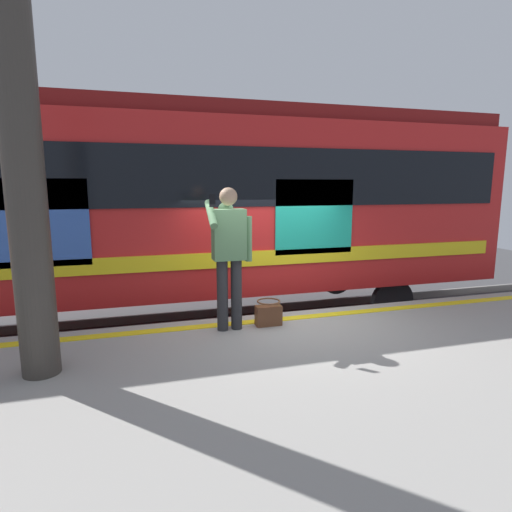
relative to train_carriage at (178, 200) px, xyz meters
name	(u,v)px	position (x,y,z in m)	size (l,w,h in m)	color
ground_plane	(276,371)	(-1.15, 2.15, -2.46)	(26.57, 26.57, 0.00)	#3D3D3F
platform	(342,415)	(-1.15, 4.17, -2.00)	(17.71, 4.04, 0.90)	gray
safety_line	(284,319)	(-1.15, 2.45, -1.55)	(17.36, 0.16, 0.01)	yellow
track_rail_near	(251,333)	(-1.15, 0.71, -2.38)	(23.03, 0.08, 0.16)	slate
track_rail_far	(233,311)	(-1.15, -0.72, -2.38)	(23.03, 0.08, 0.16)	slate
train_carriage	(178,200)	(0.00, 0.00, 0.00)	(11.61, 2.85, 3.84)	red
passenger	(229,247)	(-0.35, 2.62, -0.49)	(0.57, 0.55, 1.79)	#262628
handbag	(268,314)	(-0.87, 2.62, -1.40)	(0.34, 0.31, 0.33)	#59331E
station_column	(24,174)	(1.70, 3.35, 0.37)	(0.35, 0.35, 3.84)	#38332D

